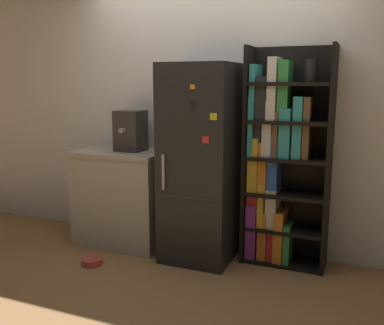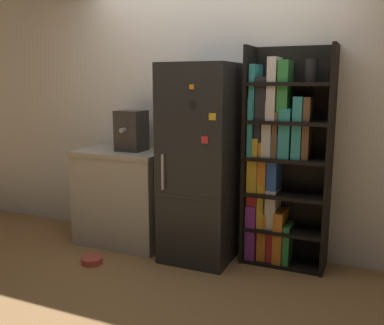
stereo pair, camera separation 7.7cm
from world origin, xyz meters
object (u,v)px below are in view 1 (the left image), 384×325
Objects in this scene: refrigerator at (201,163)px; espresso_machine at (131,131)px; pet_bowl at (92,261)px; bookshelf at (278,162)px.

refrigerator is 0.78m from espresso_machine.
refrigerator reaches higher than pet_bowl.
bookshelf is 4.88× the size of espresso_machine.
refrigerator is 9.11× the size of pet_bowl.
bookshelf is at bearing 4.38° from espresso_machine.
refrigerator reaches higher than espresso_machine.
bookshelf is at bearing 25.55° from pet_bowl.
pet_bowl is (-1.46, -0.70, -0.86)m from bookshelf.
refrigerator is at bearing 33.17° from pet_bowl.
refrigerator is 0.93× the size of bookshelf.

